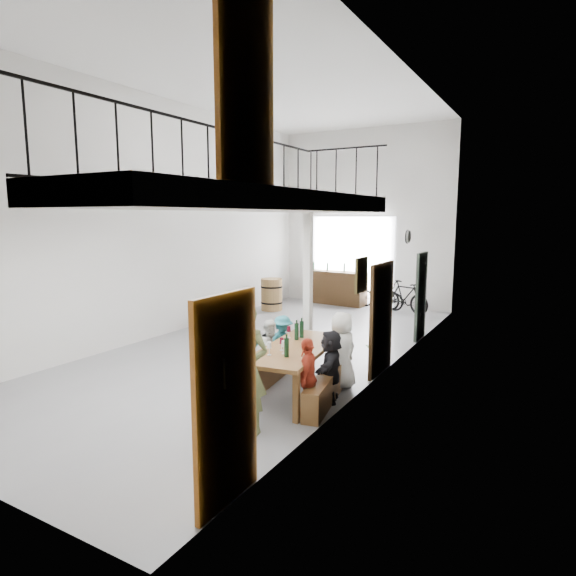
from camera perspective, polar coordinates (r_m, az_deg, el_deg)
The scene contains 24 objects.
floor at distance 10.40m, azimuth -2.97°, elevation -7.17°, with size 12.00×12.00×0.00m, color slate.
room_walls at distance 10.05m, azimuth -3.13°, elevation 12.75°, with size 12.00×12.00×12.00m.
gateway_portal at distance 15.57m, azimuth 7.53°, elevation 3.23°, with size 2.80×0.08×2.80m, color white.
right_wall_decor at distance 7.19m, azimuth 7.19°, elevation -0.09°, with size 0.07×8.28×5.07m.
balcony at distance 6.32m, azimuth -3.21°, elevation 9.90°, with size 1.52×5.62×4.00m.
tasting_table at distance 7.58m, azimuth 0.92°, elevation -7.59°, with size 1.19×2.32×0.79m.
bench_inner at distance 8.06m, azimuth -3.33°, elevation -10.22°, with size 0.31×1.92×0.44m, color brown.
bench_wall at distance 7.54m, azimuth 4.64°, elevation -11.56°, with size 0.25×1.93×0.44m, color brown.
tableware at distance 7.61m, azimuth 0.28°, elevation -5.79°, with size 0.58×1.25×0.35m.
side_bench at distance 13.16m, azimuth -8.07°, elevation -2.96°, with size 0.33×1.52×0.43m, color brown.
oak_barrel at distance 14.48m, azimuth -1.95°, elevation -0.77°, with size 0.65×0.65×0.96m.
serving_counter at distance 15.57m, azimuth 5.64°, elevation 0.04°, with size 2.01×0.56×1.06m, color #38230E.
counter_bottles at distance 15.49m, azimuth 5.69°, elevation 2.50°, with size 1.76×0.25×0.28m.
guest_left_a at distance 7.40m, azimuth -6.31°, elevation -8.61°, with size 0.62×0.40×1.27m, color silver.
guest_left_b at distance 7.93m, azimuth -4.73°, elevation -7.44°, with size 0.46×0.30×1.27m, color teal.
guest_left_c at distance 8.31m, azimuth -2.00°, elevation -7.38°, with size 0.52×0.40×1.07m, color silver.
guest_left_d at distance 8.75m, azimuth -0.66°, elevation -6.64°, with size 0.67×0.39×1.04m, color teal.
guest_right_a at distance 6.90m, azimuth 2.34°, elevation -10.48°, with size 0.66×0.28×1.13m, color #B3331E.
guest_right_b at distance 7.41m, azimuth 5.09°, elevation -9.20°, with size 1.04×0.33×1.12m, color black.
guest_right_c at distance 7.96m, azimuth 6.40°, elevation -7.37°, with size 0.62×0.41×1.28m, color silver.
host_standing at distance 6.31m, azimuth -5.01°, elevation -9.49°, with size 0.63×0.41×1.72m, color #525B33.
potted_plant at distance 9.52m, azimuth 10.47°, elevation -7.32°, with size 0.42×0.36×0.47m, color #1C4E19.
bicycle_near at distance 15.00m, azimuth 10.86°, elevation -0.81°, with size 0.56×1.61×0.85m, color black.
bicycle_far at distance 14.48m, azimuth 13.68°, elevation -1.03°, with size 0.44×1.57×0.94m, color black.
Camera 1 is at (5.38, -8.45, 2.80)m, focal length 30.00 mm.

